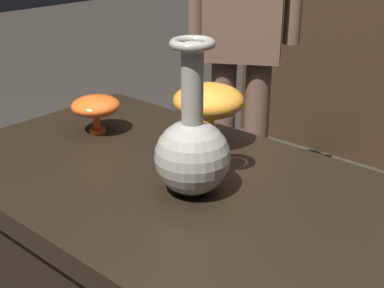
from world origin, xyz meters
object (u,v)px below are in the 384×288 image
at_px(vase_left_accent, 208,102).
at_px(vase_tall_behind, 96,107).
at_px(vase_centerpiece, 192,149).
at_px(visitor_near_left, 243,26).

bearing_deg(vase_left_accent, vase_tall_behind, -155.48).
relative_size(vase_centerpiece, visitor_near_left, 0.20).
bearing_deg(vase_left_accent, vase_centerpiece, -58.14).
xyz_separation_m(vase_centerpiece, vase_tall_behind, (-0.40, 0.08, -0.02)).
height_order(vase_centerpiece, vase_left_accent, vase_centerpiece).
relative_size(vase_tall_behind, visitor_near_left, 0.08).
bearing_deg(vase_left_accent, visitor_near_left, 121.17).
relative_size(vase_tall_behind, vase_left_accent, 0.74).
bearing_deg(visitor_near_left, vase_left_accent, 91.15).
relative_size(vase_left_accent, visitor_near_left, 0.11).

